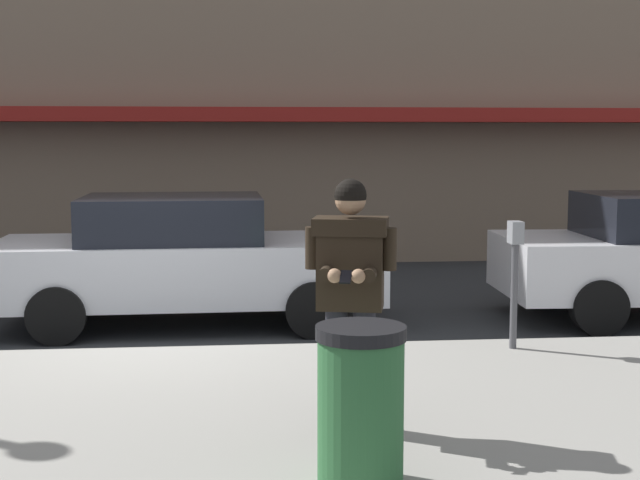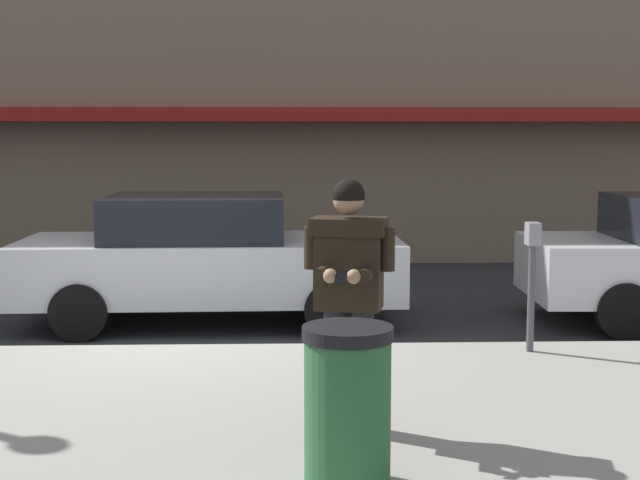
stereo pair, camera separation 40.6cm
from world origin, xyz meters
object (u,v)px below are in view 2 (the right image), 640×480
parked_sedan_mid (208,258)px  man_texting_on_phone (349,277)px  parking_meter (532,268)px  trash_bin (348,406)px

parked_sedan_mid → man_texting_on_phone: size_ratio=2.51×
parking_meter → trash_bin: (-2.01, -3.31, -0.34)m
trash_bin → parked_sedan_mid: bearing=103.8°
parking_meter → trash_bin: 3.89m
man_texting_on_phone → parking_meter: man_texting_on_phone is taller
trash_bin → man_texting_on_phone: bearing=86.0°
parked_sedan_mid → man_texting_on_phone: bearing=-72.2°
parked_sedan_mid → man_texting_on_phone: man_texting_on_phone is taller
parked_sedan_mid → parking_meter: parked_sedan_mid is taller
parked_sedan_mid → parking_meter: 3.94m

